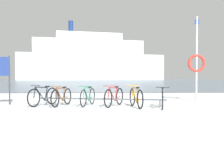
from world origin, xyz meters
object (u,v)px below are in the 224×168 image
at_px(info_sign, 3,72).
at_px(ferry_ship, 91,61).
at_px(bicycle_1, 62,97).
at_px(bicycle_2, 88,96).
at_px(bicycle_5, 162,98).
at_px(bicycle_3, 114,97).
at_px(rescue_post, 197,61).
at_px(bicycle_0, 43,96).
at_px(bicycle_4, 136,97).

xyz_separation_m(info_sign, ferry_ship, (-0.13, 80.63, 5.62)).
xyz_separation_m(bicycle_1, bicycle_2, (1.00, -0.01, 0.01)).
relative_size(bicycle_5, ferry_ship, 0.03).
bearing_deg(bicycle_3, rescue_post, 25.76).
bearing_deg(bicycle_3, bicycle_0, 173.77).
bearing_deg(rescue_post, ferry_ship, 95.99).
bearing_deg(bicycle_5, bicycle_0, 168.76).
xyz_separation_m(bicycle_1, rescue_post, (5.82, 1.62, 1.46)).
bearing_deg(bicycle_0, bicycle_5, -11.24).
bearing_deg(bicycle_5, bicycle_3, 161.12).
bearing_deg(bicycle_2, info_sign, 172.16).
xyz_separation_m(bicycle_4, info_sign, (-5.17, 1.03, 0.96)).
bearing_deg(bicycle_1, bicycle_5, -12.31).
relative_size(bicycle_2, bicycle_4, 0.98).
bearing_deg(bicycle_1, bicycle_0, 174.47).
height_order(bicycle_4, info_sign, info_sign).
bearing_deg(ferry_ship, bicycle_4, -86.29).
height_order(bicycle_0, bicycle_4, bicycle_0).
bearing_deg(bicycle_5, ferry_ship, 94.34).
relative_size(bicycle_2, ferry_ship, 0.03).
bearing_deg(bicycle_0, bicycle_1, -5.53).
relative_size(bicycle_0, info_sign, 0.79).
relative_size(bicycle_1, bicycle_2, 1.01).
bearing_deg(bicycle_0, bicycle_2, -2.53).
relative_size(rescue_post, ferry_ship, 0.07).
bearing_deg(bicycle_5, rescue_post, 48.71).
bearing_deg(bicycle_4, bicycle_2, 162.51).
distance_m(bicycle_5, ferry_ship, 82.40).
height_order(bicycle_1, info_sign, info_sign).
bearing_deg(rescue_post, bicycle_3, -154.24).
relative_size(bicycle_2, info_sign, 0.84).
distance_m(bicycle_0, rescue_post, 6.87).
xyz_separation_m(bicycle_0, bicycle_2, (1.71, -0.08, -0.01)).
bearing_deg(bicycle_0, ferry_ship, 91.28).
xyz_separation_m(bicycle_1, ferry_ship, (-2.52, 81.09, 6.59)).
height_order(bicycle_1, bicycle_5, same).
bearing_deg(rescue_post, bicycle_4, -144.34).
bearing_deg(rescue_post, bicycle_0, -166.66).
xyz_separation_m(bicycle_4, ferry_ship, (-5.30, 81.66, 6.57)).
height_order(bicycle_0, rescue_post, rescue_post).
distance_m(bicycle_4, bicycle_5, 0.95).
xyz_separation_m(bicycle_2, rescue_post, (4.82, 1.62, 1.45)).
relative_size(bicycle_2, bicycle_5, 0.95).
height_order(bicycle_0, bicycle_5, bicycle_0).
bearing_deg(info_sign, bicycle_5, -11.76).
height_order(bicycle_4, rescue_post, rescue_post).
height_order(bicycle_0, info_sign, info_sign).
relative_size(bicycle_4, bicycle_5, 0.97).
bearing_deg(ferry_ship, bicycle_5, -85.66).
height_order(bicycle_5, ferry_ship, ferry_ship).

